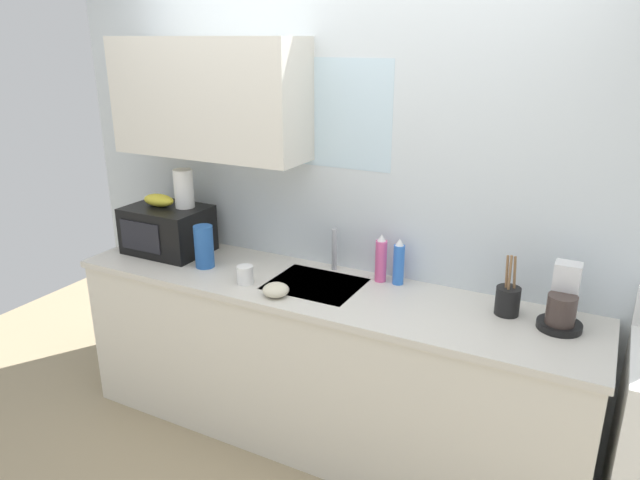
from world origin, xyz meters
The scene contains 13 objects.
kitchen_wall_assembly centered at (-0.15, 0.31, 1.36)m, with size 3.49×0.42×2.50m.
counter_unit centered at (0.00, 0.00, 0.46)m, with size 2.72×0.63×0.90m.
sink_faucet centered at (-0.04, 0.24, 1.02)m, with size 0.03×0.03×0.23m, color #B2B5BA.
microwave centered at (-1.03, 0.05, 1.04)m, with size 0.46×0.35×0.27m.
banana_bunch centered at (-1.08, 0.05, 1.20)m, with size 0.20×0.11×0.07m, color gold.
paper_towel_roll centered at (-0.93, 0.10, 1.28)m, with size 0.11×0.11×0.22m, color white.
coffee_maker centered at (1.13, 0.11, 1.00)m, with size 0.19×0.21×0.28m.
dish_soap_bottle_pink centered at (0.24, 0.21, 1.02)m, with size 0.06×0.06×0.25m.
dish_soap_bottle_blue centered at (0.34, 0.22, 1.01)m, with size 0.06×0.06×0.24m.
cereal_canister centered at (-0.69, -0.05, 1.02)m, with size 0.10×0.10×0.23m, color #2659A5.
mug_white centered at (-0.36, -0.14, 0.95)m, with size 0.08×0.08×0.10m, color white.
utensil_crock centered at (0.90, 0.12, 0.97)m, with size 0.11×0.11×0.29m.
small_bowl centered at (-0.14, -0.20, 0.93)m, with size 0.13×0.13×0.07m, color beige.
Camera 1 is at (1.26, -2.41, 2.10)m, focal length 32.81 mm.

